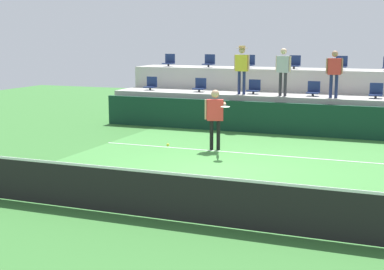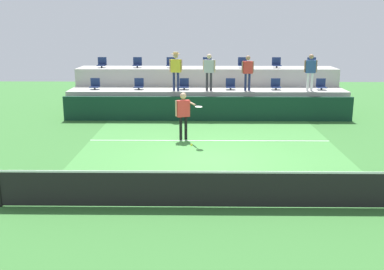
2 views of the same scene
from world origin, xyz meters
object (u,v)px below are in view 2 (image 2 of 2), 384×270
(stadium_chair_lower_far_left, at_px, (95,85))
(stadium_chair_upper_center, at_px, (207,63))
(stadium_chair_upper_left, at_px, (137,63))
(tennis_ball, at_px, (191,145))
(stadium_chair_upper_mid_right, at_px, (242,63))
(stadium_chair_upper_mid_left, at_px, (171,63))
(stadium_chair_upper_far_left, at_px, (102,63))
(stadium_chair_upper_far_right, at_px, (312,64))
(tennis_player, at_px, (184,111))
(spectator_in_white, at_px, (209,69))
(spectator_in_grey, at_px, (311,69))
(stadium_chair_lower_far_right, at_px, (321,85))
(stadium_chair_lower_left, at_px, (139,85))
(spectator_leaning_on_rail, at_px, (248,70))
(stadium_chair_lower_mid_left, at_px, (184,85))
(stadium_chair_lower_mid_right, at_px, (230,85))
(spectator_with_hat, at_px, (176,67))
(stadium_chair_upper_right, at_px, (277,63))
(stadium_chair_lower_right, at_px, (276,85))

(stadium_chair_lower_far_left, bearing_deg, stadium_chair_upper_center, 18.63)
(stadium_chair_upper_left, xyz_separation_m, tennis_ball, (2.90, -10.72, -1.38))
(stadium_chair_upper_mid_right, bearing_deg, stadium_chair_upper_mid_left, 180.00)
(stadium_chair_upper_far_left, relative_size, stadium_chair_upper_far_right, 1.00)
(stadium_chair_upper_center, relative_size, tennis_player, 0.29)
(spectator_in_white, bearing_deg, spectator_in_grey, -0.00)
(stadium_chair_lower_far_left, relative_size, spectator_in_white, 0.31)
(stadium_chair_upper_left, bearing_deg, stadium_chair_lower_far_right, -11.48)
(stadium_chair_lower_far_right, distance_m, stadium_chair_upper_mid_right, 4.07)
(stadium_chair_lower_left, distance_m, stadium_chair_upper_center, 3.82)
(stadium_chair_lower_left, relative_size, stadium_chair_upper_mid_right, 1.00)
(stadium_chair_lower_far_right, bearing_deg, spectator_leaning_on_rail, -173.76)
(stadium_chair_lower_mid_left, height_order, stadium_chair_upper_left, stadium_chair_upper_left)
(stadium_chair_upper_center, height_order, spectator_in_white, spectator_in_white)
(stadium_chair_lower_mid_right, bearing_deg, spectator_with_hat, -171.44)
(stadium_chair_lower_far_right, height_order, stadium_chair_upper_right, stadium_chair_upper_right)
(stadium_chair_upper_center, xyz_separation_m, spectator_in_white, (0.04, -2.18, -0.05))
(stadium_chair_upper_center, xyz_separation_m, tennis_player, (-0.99, -6.48, -1.20))
(stadium_chair_upper_center, bearing_deg, spectator_with_hat, -124.17)
(stadium_chair_lower_mid_right, bearing_deg, tennis_player, -113.77)
(spectator_leaning_on_rail, height_order, spectator_in_grey, spectator_in_grey)
(spectator_leaning_on_rail, bearing_deg, spectator_in_white, 180.00)
(stadium_chair_lower_mid_left, height_order, spectator_in_grey, spectator_in_grey)
(stadium_chair_upper_right, bearing_deg, stadium_chair_lower_far_left, -168.48)
(stadium_chair_lower_mid_right, height_order, stadium_chair_upper_right, stadium_chair_upper_right)
(stadium_chair_upper_left, height_order, stadium_chair_upper_center, same)
(stadium_chair_lower_mid_left, bearing_deg, spectator_in_grey, -3.78)
(stadium_chair_lower_far_left, height_order, stadium_chair_lower_left, same)
(stadium_chair_lower_far_right, distance_m, stadium_chair_upper_mid_left, 7.44)
(stadium_chair_lower_mid_right, relative_size, stadium_chair_upper_far_right, 1.00)
(spectator_in_grey, bearing_deg, stadium_chair_upper_mid_left, 161.51)
(stadium_chair_upper_mid_right, height_order, spectator_in_white, spectator_in_white)
(stadium_chair_upper_left, xyz_separation_m, stadium_chair_upper_center, (3.54, 0.00, 0.00))
(stadium_chair_upper_mid_left, relative_size, tennis_player, 0.29)
(stadium_chair_lower_left, xyz_separation_m, stadium_chair_upper_mid_left, (1.42, 1.80, 0.85))
(spectator_leaning_on_rail, bearing_deg, stadium_chair_lower_far_left, 176.93)
(stadium_chair_upper_left, bearing_deg, stadium_chair_lower_right, -14.96)
(stadium_chair_upper_mid_left, bearing_deg, stadium_chair_upper_far_left, 180.00)
(stadium_chair_upper_far_right, height_order, tennis_ball, stadium_chair_upper_far_right)
(stadium_chair_upper_mid_right, distance_m, spectator_in_grey, 3.64)
(stadium_chair_lower_mid_right, height_order, spectator_with_hat, spectator_with_hat)
(stadium_chair_upper_left, xyz_separation_m, spectator_in_white, (3.58, -2.18, -0.05))
(stadium_chair_upper_mid_left, distance_m, spectator_with_hat, 2.21)
(stadium_chair_lower_mid_right, bearing_deg, spectator_leaning_on_rail, -27.11)
(stadium_chair_upper_center, height_order, stadium_chair_upper_mid_right, same)
(stadium_chair_upper_center, bearing_deg, stadium_chair_upper_mid_right, 0.00)
(stadium_chair_lower_far_right, distance_m, spectator_with_hat, 6.88)
(spectator_in_white, relative_size, spectator_leaning_on_rail, 1.04)
(stadium_chair_lower_mid_right, xyz_separation_m, tennis_ball, (-1.71, -8.92, -0.53))
(stadium_chair_upper_mid_left, xyz_separation_m, spectator_with_hat, (0.36, -2.18, 0.02))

